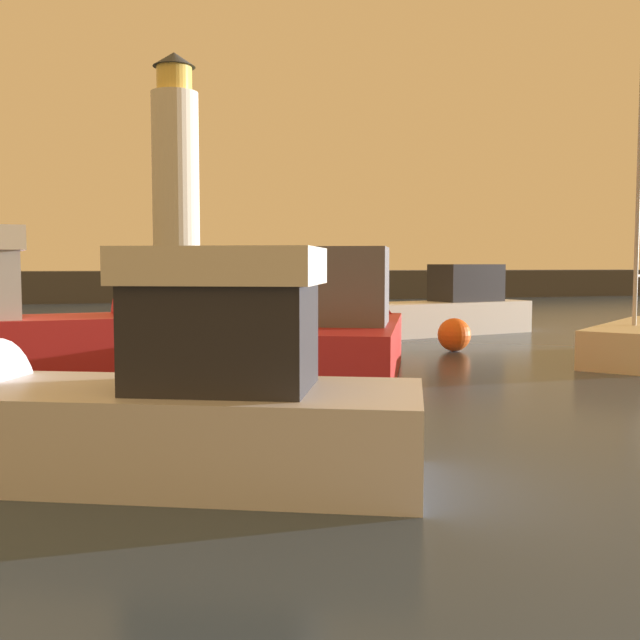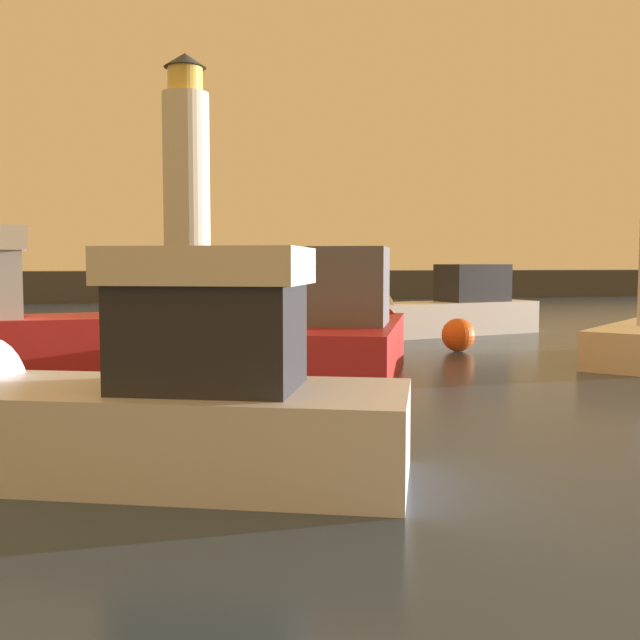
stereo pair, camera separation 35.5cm
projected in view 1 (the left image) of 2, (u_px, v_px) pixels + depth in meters
The scene contains 9 objects.
ground_plane at pixel (236, 334), 29.23m from camera, with size 220.00×220.00×0.00m, color #2D3D51.
breakwater at pixel (172, 286), 55.90m from camera, with size 84.09×5.55×2.22m, color #423F3D.
lighthouse at pixel (176, 169), 55.35m from camera, with size 3.47×3.47×16.07m.
motorboat_0 at pixel (28, 330), 17.81m from camera, with size 9.08×3.61×4.02m.
motorboat_1 at pixel (425, 312), 28.75m from camera, with size 9.08×4.11×3.11m.
motorboat_2 at pixel (356, 334), 18.77m from camera, with size 5.41×8.66×3.42m.
motorboat_3 at pixel (108, 406), 9.65m from camera, with size 7.98×5.15×3.43m.
sailboat_moored at pixel (639, 340), 21.40m from camera, with size 6.34×5.57×8.69m.
mooring_buoy at pixel (454, 335), 23.41m from camera, with size 1.04×1.04×1.04m, color #EA5919.
Camera 1 is at (-4.97, -0.93, 2.75)m, focal length 41.80 mm.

